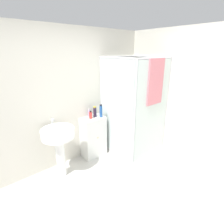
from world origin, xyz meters
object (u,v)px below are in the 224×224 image
Objects in this scene: soap_dispenser at (91,115)px; shampoo_bottle_tall_black at (95,112)px; lotion_bottle_white at (89,113)px; sink at (59,140)px; shampoo_bottle_blue at (101,111)px.

shampoo_bottle_tall_black is at bearing 8.53° from soap_dispenser.
shampoo_bottle_tall_black is 0.12m from lotion_bottle_white.
shampoo_bottle_tall_black reaches higher than sink.
shampoo_bottle_tall_black is at bearing -34.24° from lotion_bottle_white.
sink is 0.92m from shampoo_bottle_tall_black.
shampoo_bottle_tall_black is (0.86, 0.18, 0.25)m from sink.
shampoo_bottle_tall_black is at bearing 133.57° from shampoo_bottle_blue.
soap_dispenser is 0.09m from lotion_bottle_white.
soap_dispenser is (0.75, 0.16, 0.21)m from sink.
sink is 0.99m from shampoo_bottle_blue.
shampoo_bottle_tall_black is (0.12, 0.02, 0.04)m from soap_dispenser.
lotion_bottle_white is (-0.09, 0.06, -0.03)m from shampoo_bottle_tall_black.
sink reaches higher than soap_dispenser.
shampoo_bottle_blue is at bearing -19.37° from soap_dispenser.
shampoo_bottle_blue is 1.45× the size of lotion_bottle_white.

